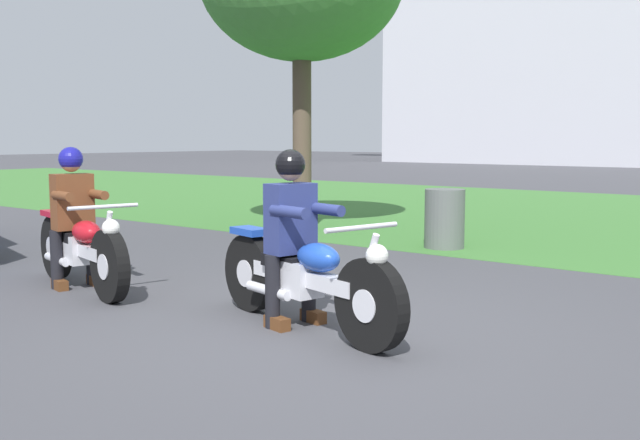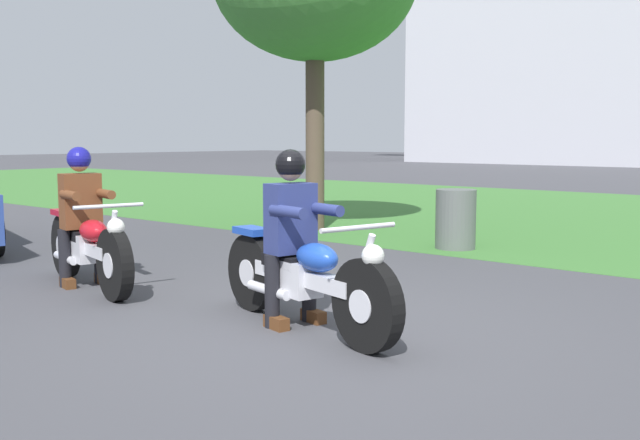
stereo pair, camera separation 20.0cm
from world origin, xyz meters
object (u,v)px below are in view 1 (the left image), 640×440
(rider_follow, at_px, (73,206))
(motorcycle_lead, at_px, (304,279))
(rider_lead, at_px, (292,223))
(motorcycle_follow, at_px, (81,249))
(trash_can, at_px, (445,219))

(rider_follow, bearing_deg, motorcycle_lead, 17.12)
(motorcycle_lead, distance_m, rider_lead, 0.46)
(motorcycle_lead, xyz_separation_m, motorcycle_follow, (-2.71, -0.22, 0.00))
(motorcycle_follow, distance_m, rider_follow, 0.46)
(trash_can, bearing_deg, rider_lead, -76.72)
(rider_follow, relative_size, trash_can, 1.75)
(trash_can, bearing_deg, motorcycle_follow, -107.72)
(rider_lead, xyz_separation_m, motorcycle_follow, (-2.55, -0.26, -0.42))
(motorcycle_follow, bearing_deg, rider_follow, 179.21)
(motorcycle_lead, height_order, rider_lead, rider_lead)
(motorcycle_follow, height_order, trash_can, motorcycle_follow)
(motorcycle_follow, bearing_deg, rider_lead, 19.43)
(motorcycle_follow, xyz_separation_m, rider_follow, (-0.16, 0.04, 0.42))
(motorcycle_follow, height_order, rider_follow, rider_follow)
(rider_follow, distance_m, trash_can, 4.96)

